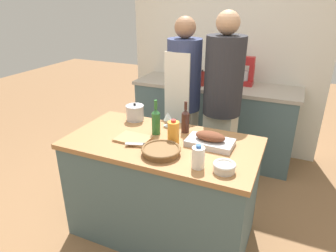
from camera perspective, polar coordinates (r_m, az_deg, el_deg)
ground_plane at (r=2.83m, az=-1.03°, el=-18.96°), size 12.00×12.00×0.00m
kitchen_island at (r=2.55m, az=-1.10°, el=-11.68°), size 1.49×0.79×0.88m
back_counter at (r=3.82m, az=8.65°, el=1.09°), size 1.97×0.60×0.94m
back_wall at (r=3.93m, az=10.82°, el=13.82°), size 2.47×0.10×2.55m
roasting_pan at (r=2.27m, az=8.02°, el=-2.69°), size 0.35×0.21×0.11m
wicker_basket at (r=2.13m, az=-1.33°, el=-4.70°), size 0.28×0.28×0.05m
cutting_board at (r=2.36m, az=-6.65°, el=-2.42°), size 0.27×0.20×0.02m
stock_pot at (r=2.71m, az=-6.30°, el=2.54°), size 0.16×0.16×0.16m
mixing_bowl at (r=1.96m, az=10.68°, el=-7.66°), size 0.15×0.15×0.06m
juice_jug at (r=2.27m, az=1.03°, el=-1.18°), size 0.09×0.09×0.19m
milk_jug at (r=1.96m, az=5.78°, el=-5.97°), size 0.08×0.08×0.16m
wine_bottle_green at (r=2.41m, az=-2.31°, el=1.01°), size 0.07×0.07×0.29m
wine_bottle_dark at (r=2.44m, az=3.33°, el=1.10°), size 0.07×0.07×0.26m
wine_glass_left at (r=2.56m, az=-0.04°, el=1.78°), size 0.07×0.07×0.12m
knife_chef at (r=2.24m, az=-5.24°, el=-3.46°), size 0.21×0.10×0.01m
stand_mixer at (r=3.67m, az=14.66°, el=9.64°), size 0.18×0.14×0.34m
condiment_bottle_tall at (r=3.71m, az=1.92°, el=9.32°), size 0.07×0.07×0.14m
condiment_bottle_short at (r=3.55m, az=6.52°, el=8.97°), size 0.05×0.05×0.19m
person_cook_aproned at (r=3.06m, az=2.98°, el=5.66°), size 0.34×0.35×1.75m
person_cook_guest at (r=2.90m, az=10.28°, el=4.92°), size 0.36×0.36×1.81m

